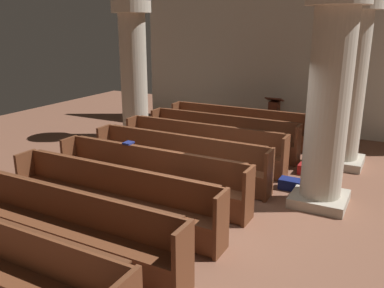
% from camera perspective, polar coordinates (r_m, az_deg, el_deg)
% --- Properties ---
extents(ground_plane, '(19.20, 19.20, 0.00)m').
position_cam_1_polar(ground_plane, '(7.09, 1.67, -9.15)').
color(ground_plane, brown).
extents(back_wall, '(10.00, 0.16, 4.50)m').
position_cam_1_polar(back_wall, '(12.17, 14.90, 12.16)').
color(back_wall, beige).
rests_on(back_wall, ground).
extents(pew_row_0, '(3.84, 0.47, 0.92)m').
position_cam_1_polar(pew_row_0, '(10.93, 6.47, 2.79)').
color(pew_row_0, brown).
rests_on(pew_row_0, ground).
extents(pew_row_1, '(3.84, 0.46, 0.92)m').
position_cam_1_polar(pew_row_1, '(9.99, 4.21, 1.52)').
color(pew_row_1, brown).
rests_on(pew_row_1, ground).
extents(pew_row_2, '(3.84, 0.46, 0.92)m').
position_cam_1_polar(pew_row_2, '(9.06, 1.49, -0.02)').
color(pew_row_2, brown).
rests_on(pew_row_2, ground).
extents(pew_row_3, '(3.84, 0.47, 0.92)m').
position_cam_1_polar(pew_row_3, '(8.17, -1.84, -1.89)').
color(pew_row_3, brown).
rests_on(pew_row_3, ground).
extents(pew_row_4, '(3.84, 0.46, 0.92)m').
position_cam_1_polar(pew_row_4, '(7.33, -5.97, -4.21)').
color(pew_row_4, brown).
rests_on(pew_row_4, ground).
extents(pew_row_5, '(3.84, 0.46, 0.92)m').
position_cam_1_polar(pew_row_5, '(6.54, -11.17, -7.07)').
color(pew_row_5, brown).
rests_on(pew_row_5, ground).
extents(pew_row_6, '(3.84, 0.47, 0.92)m').
position_cam_1_polar(pew_row_6, '(5.85, -17.78, -10.57)').
color(pew_row_6, brown).
rests_on(pew_row_6, ground).
extents(pillar_aisle_side, '(1.04, 1.04, 3.66)m').
position_cam_1_polar(pillar_aisle_side, '(9.39, 21.30, 8.29)').
color(pillar_aisle_side, '#B6AD9A').
rests_on(pillar_aisle_side, ground).
extents(pillar_far_side, '(1.04, 1.04, 3.66)m').
position_cam_1_polar(pillar_far_side, '(11.22, -8.26, 10.42)').
color(pillar_far_side, '#B6AD9A').
rests_on(pillar_far_side, ground).
extents(pillar_aisle_rear, '(1.01, 1.01, 3.66)m').
position_cam_1_polar(pillar_aisle_rear, '(7.08, 18.80, 6.16)').
color(pillar_aisle_rear, '#B6AD9A').
rests_on(pillar_aisle_rear, ground).
extents(lectern, '(0.48, 0.45, 1.08)m').
position_cam_1_polar(lectern, '(11.95, 11.44, 3.57)').
color(lectern, '#492215').
rests_on(lectern, ground).
extents(hymn_book, '(0.16, 0.19, 0.04)m').
position_cam_1_polar(hymn_book, '(7.65, -8.99, 0.15)').
color(hymn_book, navy).
rests_on(hymn_book, pew_row_4).
extents(kneeler_box_navy, '(0.43, 0.28, 0.21)m').
position_cam_1_polar(kneeler_box_navy, '(8.08, 13.78, -5.53)').
color(kneeler_box_navy, navy).
rests_on(kneeler_box_navy, ground).
extents(kneeler_box_red, '(0.33, 0.31, 0.21)m').
position_cam_1_polar(kneeler_box_red, '(8.98, 15.89, -3.41)').
color(kneeler_box_red, maroon).
rests_on(kneeler_box_red, ground).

